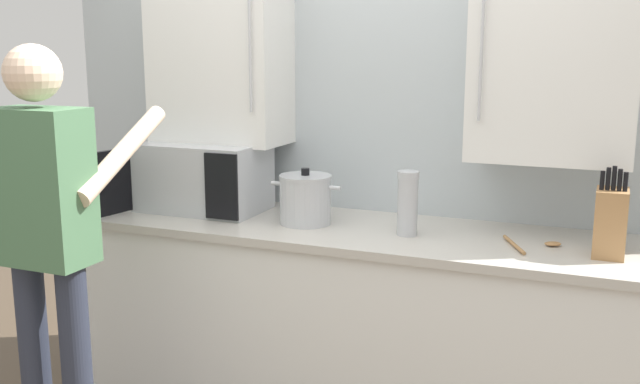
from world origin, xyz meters
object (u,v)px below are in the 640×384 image
(wooden_spoon, at_px, (533,244))
(knife_block, at_px, (610,222))
(thermos_flask, at_px, (408,203))
(person_figure, at_px, (47,231))
(stock_pot, at_px, (305,199))
(microwave_oven, at_px, (196,177))

(wooden_spoon, xyz_separation_m, knife_block, (0.27, -0.03, 0.12))
(thermos_flask, height_order, person_figure, person_figure)
(stock_pot, relative_size, knife_block, 0.96)
(wooden_spoon, height_order, person_figure, person_figure)
(microwave_oven, xyz_separation_m, knife_block, (1.80, -0.09, -0.03))
(thermos_flask, relative_size, stock_pot, 0.82)
(thermos_flask, xyz_separation_m, person_figure, (-1.12, -0.79, -0.04))
(microwave_oven, relative_size, wooden_spoon, 3.29)
(microwave_oven, height_order, person_figure, person_figure)
(thermos_flask, bearing_deg, knife_block, -0.81)
(thermos_flask, height_order, stock_pot, thermos_flask)
(stock_pot, distance_m, person_figure, 1.05)
(wooden_spoon, bearing_deg, stock_pot, 179.51)
(microwave_oven, xyz_separation_m, person_figure, (-0.08, -0.87, -0.06))
(microwave_oven, bearing_deg, knife_block, -2.74)
(person_figure, bearing_deg, wooden_spoon, 26.56)
(stock_pot, bearing_deg, wooden_spoon, -0.49)
(knife_block, height_order, person_figure, person_figure)
(thermos_flask, bearing_deg, wooden_spoon, 1.78)
(stock_pot, height_order, person_figure, person_figure)
(microwave_oven, height_order, wooden_spoon, microwave_oven)
(thermos_flask, relative_size, person_figure, 0.16)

